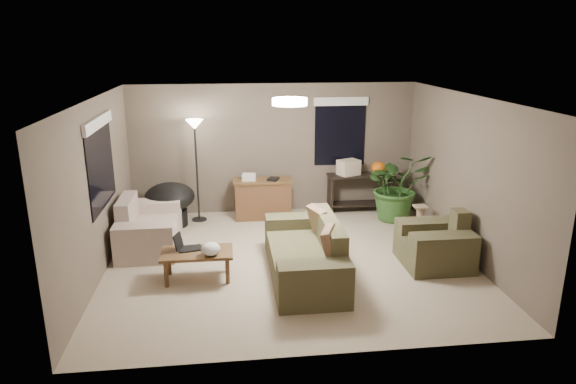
{
  "coord_description": "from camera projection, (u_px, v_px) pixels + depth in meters",
  "views": [
    {
      "loc": [
        -0.9,
        -7.25,
        3.27
      ],
      "look_at": [
        0.0,
        0.2,
        1.05
      ],
      "focal_mm": 32.0,
      "sensor_mm": 36.0,
      "label": 1
    }
  ],
  "objects": [
    {
      "name": "desk",
      "position": [
        263.0,
        198.0,
        9.77
      ],
      "size": [
        1.1,
        0.5,
        0.75
      ],
      "color": "brown",
      "rests_on": "ground"
    },
    {
      "name": "cardboard_box",
      "position": [
        349.0,
        167.0,
        9.98
      ],
      "size": [
        0.47,
        0.42,
        0.29
      ],
      "primitive_type": "cube",
      "rotation": [
        0.0,
        0.0,
        0.4
      ],
      "color": "beige",
      "rests_on": "console_table"
    },
    {
      "name": "room_shell",
      "position": [
        290.0,
        183.0,
        7.58
      ],
      "size": [
        5.5,
        5.5,
        5.5
      ],
      "color": "tan",
      "rests_on": "ground"
    },
    {
      "name": "armchair",
      "position": [
        435.0,
        246.0,
        7.73
      ],
      "size": [
        0.95,
        1.0,
        0.85
      ],
      "color": "#49452B",
      "rests_on": "ground"
    },
    {
      "name": "papasan_chair",
      "position": [
        170.0,
        201.0,
        9.32
      ],
      "size": [
        1.11,
        1.11,
        0.8
      ],
      "color": "black",
      "rests_on": "ground"
    },
    {
      "name": "laptop",
      "position": [
        185.0,
        245.0,
        7.27
      ],
      "size": [
        0.41,
        0.29,
        0.24
      ],
      "color": "black",
      "rests_on": "coffee_table"
    },
    {
      "name": "plastic_bag",
      "position": [
        211.0,
        249.0,
        7.06
      ],
      "size": [
        0.3,
        0.27,
        0.19
      ],
      "primitive_type": "ellipsoid",
      "rotation": [
        0.0,
        0.0,
        0.13
      ],
      "color": "white",
      "rests_on": "coffee_table"
    },
    {
      "name": "window_back",
      "position": [
        341.0,
        120.0,
        9.93
      ],
      "size": [
        1.06,
        0.05,
        1.33
      ],
      "color": "black",
      "rests_on": "room_shell"
    },
    {
      "name": "main_sofa",
      "position": [
        307.0,
        256.0,
        7.36
      ],
      "size": [
        0.95,
        2.2,
        0.85
      ],
      "color": "#48442B",
      "rests_on": "ground"
    },
    {
      "name": "cat_scratching_post",
      "position": [
        419.0,
        221.0,
        9.02
      ],
      "size": [
        0.32,
        0.32,
        0.5
      ],
      "color": "tan",
      "rests_on": "ground"
    },
    {
      "name": "floor_lamp",
      "position": [
        195.0,
        137.0,
        9.28
      ],
      "size": [
        0.32,
        0.32,
        1.91
      ],
      "color": "black",
      "rests_on": "ground"
    },
    {
      "name": "houseplant",
      "position": [
        397.0,
        193.0,
        9.64
      ],
      "size": [
        1.19,
        1.32,
        1.03
      ],
      "primitive_type": "imported",
      "color": "#2D5923",
      "rests_on": "ground"
    },
    {
      "name": "desk_papers",
      "position": [
        254.0,
        177.0,
        9.62
      ],
      "size": [
        0.71,
        0.3,
        0.12
      ],
      "color": "silver",
      "rests_on": "desk"
    },
    {
      "name": "window_left",
      "position": [
        100.0,
        148.0,
        7.4
      ],
      "size": [
        0.05,
        1.56,
        1.33
      ],
      "color": "black",
      "rests_on": "room_shell"
    },
    {
      "name": "ceiling_fixture",
      "position": [
        290.0,
        102.0,
        7.24
      ],
      "size": [
        0.5,
        0.5,
        0.1
      ],
      "primitive_type": "cylinder",
      "color": "white",
      "rests_on": "room_shell"
    },
    {
      "name": "throw_pillows",
      "position": [
        325.0,
        232.0,
        7.29
      ],
      "size": [
        0.38,
        1.4,
        0.47
      ],
      "color": "#8C7251",
      "rests_on": "main_sofa"
    },
    {
      "name": "loveseat",
      "position": [
        148.0,
        229.0,
        8.4
      ],
      "size": [
        0.9,
        1.6,
        0.85
      ],
      "color": "beige",
      "rests_on": "ground"
    },
    {
      "name": "pumpkin",
      "position": [
        378.0,
        168.0,
        10.06
      ],
      "size": [
        0.32,
        0.32,
        0.24
      ],
      "primitive_type": "ellipsoid",
      "rotation": [
        0.0,
        0.0,
        0.09
      ],
      "color": "orange",
      "rests_on": "console_table"
    },
    {
      "name": "console_table",
      "position": [
        360.0,
        190.0,
        10.14
      ],
      "size": [
        1.3,
        0.4,
        0.75
      ],
      "color": "black",
      "rests_on": "ground"
    },
    {
      "name": "coffee_table",
      "position": [
        197.0,
        256.0,
        7.23
      ],
      "size": [
        1.0,
        0.55,
        0.42
      ],
      "color": "brown",
      "rests_on": "ground"
    }
  ]
}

